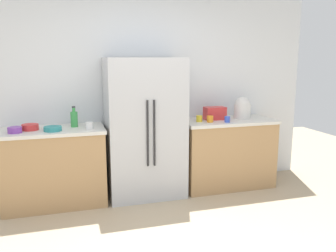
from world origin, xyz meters
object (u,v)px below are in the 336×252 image
at_px(cup_a, 89,126).
at_px(bottle_a, 74,119).
at_px(cup_b, 199,119).
at_px(refrigerator, 145,128).
at_px(cup_c, 227,119).
at_px(bowl_c, 15,130).
at_px(bowl_a, 30,127).
at_px(bowl_b, 53,129).
at_px(toaster, 215,113).
at_px(cup_d, 210,119).
at_px(rice_cooker, 242,108).

bearing_deg(cup_a, bottle_a, 131.54).
distance_m(bottle_a, cup_b, 1.57).
xyz_separation_m(refrigerator, cup_c, (1.05, -0.17, 0.09)).
bearing_deg(cup_a, bowl_c, 179.08).
relative_size(bowl_a, bowl_c, 1.24).
bearing_deg(bowl_b, bottle_a, 36.79).
relative_size(toaster, bowl_b, 1.39).
distance_m(refrigerator, bowl_b, 1.10).
height_order(refrigerator, bowl_c, refrigerator).
xyz_separation_m(refrigerator, cup_d, (0.84, -0.10, 0.09)).
distance_m(cup_a, bowl_b, 0.41).
relative_size(bowl_b, bowl_c, 1.32).
height_order(cup_d, bowl_c, cup_d).
distance_m(bottle_a, cup_c, 1.91).
bearing_deg(refrigerator, bottle_a, 175.23).
bearing_deg(bowl_b, refrigerator, 5.85).
bearing_deg(toaster, bowl_a, -178.61).
height_order(cup_a, cup_d, cup_d).
distance_m(bowl_b, bowl_c, 0.40).
xyz_separation_m(rice_cooker, cup_b, (-0.66, -0.08, -0.10)).
height_order(bottle_a, cup_b, bottle_a).
height_order(cup_a, cup_b, same).
bearing_deg(rice_cooker, bowl_a, -179.33).
relative_size(bottle_a, cup_a, 2.75).
xyz_separation_m(cup_a, bowl_c, (-0.80, 0.01, -0.01)).
bearing_deg(refrigerator, rice_cooker, 2.10).
distance_m(refrigerator, bowl_c, 1.49).
bearing_deg(bottle_a, bowl_b, -143.21).
xyz_separation_m(cup_a, cup_c, (1.73, -0.05, -0.00)).
distance_m(cup_a, cup_c, 1.73).
height_order(toaster, bowl_b, toaster).
bearing_deg(bowl_a, bowl_c, -141.43).
height_order(toaster, bottle_a, bottle_a).
relative_size(rice_cooker, bottle_a, 1.20).
distance_m(cup_d, bowl_c, 2.33).
distance_m(cup_b, cup_c, 0.36).
height_order(rice_cooker, cup_a, rice_cooker).
distance_m(refrigerator, cup_a, 0.70).
height_order(cup_a, bowl_a, cup_a).
relative_size(toaster, cup_b, 3.40).
relative_size(cup_a, bowl_a, 0.48).
bearing_deg(bottle_a, cup_b, -3.58).
distance_m(toaster, bowl_a, 2.32).
bearing_deg(bottle_a, rice_cooker, -0.52).
xyz_separation_m(rice_cooker, bowl_c, (-2.87, -0.15, -0.11)).
distance_m(rice_cooker, bowl_c, 2.87).
xyz_separation_m(bottle_a, cup_c, (1.89, -0.24, -0.06)).
bearing_deg(cup_b, cup_d, -30.88).
bearing_deg(bowl_a, cup_b, -1.28).
distance_m(cup_d, bowl_a, 2.18).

